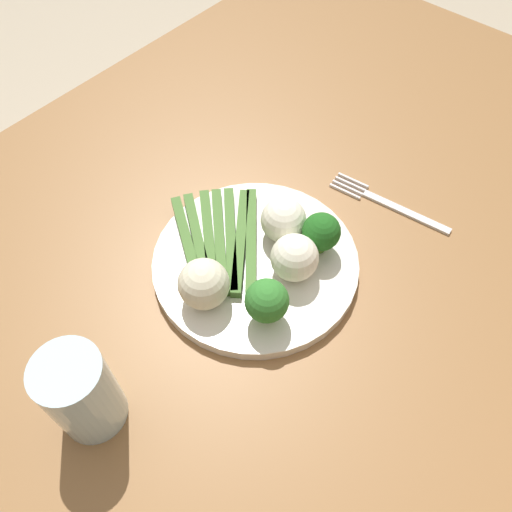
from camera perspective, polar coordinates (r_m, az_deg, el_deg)
ground_plane at (r=1.29m, az=0.69°, el=-20.11°), size 6.00×6.00×0.02m
dining_table at (r=0.70m, az=1.20°, el=-6.50°), size 1.32×0.92×0.72m
plate at (r=0.61m, az=-0.00°, el=-0.67°), size 0.24×0.24×0.01m
asparagus_bundle at (r=0.62m, az=-4.04°, el=1.62°), size 0.16×0.17×0.01m
broccoli_outer_edge at (r=0.60m, az=7.21°, el=2.62°), size 0.04×0.04×0.06m
broccoli_left at (r=0.54m, az=1.20°, el=-5.02°), size 0.05×0.05×0.06m
cauliflower_near_center at (r=0.61m, az=3.05°, el=3.98°), size 0.05×0.05×0.05m
cauliflower_right at (r=0.56m, az=-5.80°, el=-3.09°), size 0.06×0.06×0.06m
cauliflower_back_right at (r=0.58m, az=4.27°, el=-0.18°), size 0.05×0.05×0.05m
fork at (r=0.70m, az=14.34°, el=5.61°), size 0.04×0.17×0.00m
water_glass at (r=0.52m, az=-18.72°, el=-14.15°), size 0.06×0.06×0.11m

